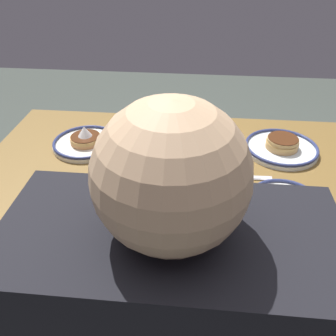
{
  "coord_description": "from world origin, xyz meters",
  "views": [
    {
      "loc": [
        -0.03,
        0.92,
        1.4
      ],
      "look_at": [
        0.06,
        0.02,
        0.78
      ],
      "focal_mm": 38.02,
      "sensor_mm": 36.0,
      "label": 1
    }
  ],
  "objects_px": {
    "plate_near_main": "(281,147)",
    "butter_knife": "(236,177)",
    "coffee_mug": "(199,144)",
    "fork_near": "(92,192)",
    "plate_far_side": "(285,202)",
    "plate_center_pancakes": "(86,142)",
    "fork_far": "(186,130)",
    "plate_far_companion": "(170,220)"
  },
  "relations": [
    {
      "from": "coffee_mug",
      "to": "fork_near",
      "type": "height_order",
      "value": "coffee_mug"
    },
    {
      "from": "plate_far_companion",
      "to": "fork_far",
      "type": "height_order",
      "value": "plate_far_companion"
    },
    {
      "from": "plate_near_main",
      "to": "butter_knife",
      "type": "height_order",
      "value": "plate_near_main"
    },
    {
      "from": "coffee_mug",
      "to": "fork_near",
      "type": "xyz_separation_m",
      "value": [
        0.3,
        0.23,
        -0.05
      ]
    },
    {
      "from": "fork_near",
      "to": "butter_knife",
      "type": "xyz_separation_m",
      "value": [
        -0.42,
        -0.11,
        -0.0
      ]
    },
    {
      "from": "plate_far_side",
      "to": "coffee_mug",
      "type": "bearing_deg",
      "value": -43.38
    },
    {
      "from": "plate_center_pancakes",
      "to": "coffee_mug",
      "type": "distance_m",
      "value": 0.4
    },
    {
      "from": "plate_far_side",
      "to": "plate_far_companion",
      "type": "bearing_deg",
      "value": 18.24
    },
    {
      "from": "plate_far_companion",
      "to": "butter_knife",
      "type": "bearing_deg",
      "value": -129.57
    },
    {
      "from": "plate_far_companion",
      "to": "coffee_mug",
      "type": "distance_m",
      "value": 0.35
    },
    {
      "from": "fork_near",
      "to": "coffee_mug",
      "type": "bearing_deg",
      "value": -143.28
    },
    {
      "from": "butter_knife",
      "to": "plate_center_pancakes",
      "type": "bearing_deg",
      "value": -15.57
    },
    {
      "from": "plate_near_main",
      "to": "plate_far_companion",
      "type": "relative_size",
      "value": 1.0
    },
    {
      "from": "coffee_mug",
      "to": "plate_near_main",
      "type": "bearing_deg",
      "value": -167.47
    },
    {
      "from": "butter_knife",
      "to": "fork_near",
      "type": "bearing_deg",
      "value": 15.16
    },
    {
      "from": "plate_far_companion",
      "to": "plate_far_side",
      "type": "bearing_deg",
      "value": -161.76
    },
    {
      "from": "plate_far_companion",
      "to": "fork_near",
      "type": "xyz_separation_m",
      "value": [
        0.24,
        -0.11,
        -0.01
      ]
    },
    {
      "from": "plate_near_main",
      "to": "fork_far",
      "type": "xyz_separation_m",
      "value": [
        0.33,
        -0.12,
        -0.01
      ]
    },
    {
      "from": "plate_center_pancakes",
      "to": "plate_far_companion",
      "type": "bearing_deg",
      "value": 131.84
    },
    {
      "from": "plate_near_main",
      "to": "plate_center_pancakes",
      "type": "relative_size",
      "value": 1.07
    },
    {
      "from": "plate_far_companion",
      "to": "fork_far",
      "type": "bearing_deg",
      "value": -91.76
    },
    {
      "from": "plate_center_pancakes",
      "to": "fork_far",
      "type": "distance_m",
      "value": 0.38
    },
    {
      "from": "plate_far_side",
      "to": "butter_knife",
      "type": "distance_m",
      "value": 0.18
    },
    {
      "from": "fork_near",
      "to": "fork_far",
      "type": "xyz_separation_m",
      "value": [
        -0.25,
        -0.41,
        0.0
      ]
    },
    {
      "from": "plate_far_side",
      "to": "fork_near",
      "type": "xyz_separation_m",
      "value": [
        0.55,
        -0.01,
        -0.01
      ]
    },
    {
      "from": "coffee_mug",
      "to": "plate_far_side",
      "type": "bearing_deg",
      "value": 136.62
    },
    {
      "from": "plate_near_main",
      "to": "fork_near",
      "type": "distance_m",
      "value": 0.66
    },
    {
      "from": "coffee_mug",
      "to": "fork_near",
      "type": "bearing_deg",
      "value": 36.72
    },
    {
      "from": "plate_center_pancakes",
      "to": "plate_far_companion",
      "type": "distance_m",
      "value": 0.5
    },
    {
      "from": "plate_near_main",
      "to": "coffee_mug",
      "type": "height_order",
      "value": "coffee_mug"
    },
    {
      "from": "plate_far_companion",
      "to": "plate_far_side",
      "type": "distance_m",
      "value": 0.33
    },
    {
      "from": "fork_far",
      "to": "butter_knife",
      "type": "distance_m",
      "value": 0.34
    },
    {
      "from": "plate_center_pancakes",
      "to": "fork_near",
      "type": "distance_m",
      "value": 0.28
    },
    {
      "from": "plate_near_main",
      "to": "plate_far_companion",
      "type": "xyz_separation_m",
      "value": [
        0.35,
        0.4,
        -0.0
      ]
    },
    {
      "from": "plate_center_pancakes",
      "to": "plate_far_side",
      "type": "height_order",
      "value": "plate_center_pancakes"
    },
    {
      "from": "fork_near",
      "to": "fork_far",
      "type": "relative_size",
      "value": 1.07
    },
    {
      "from": "fork_near",
      "to": "fork_far",
      "type": "distance_m",
      "value": 0.48
    },
    {
      "from": "plate_far_companion",
      "to": "fork_near",
      "type": "relative_size",
      "value": 1.32
    },
    {
      "from": "coffee_mug",
      "to": "fork_far",
      "type": "bearing_deg",
      "value": -74.74
    },
    {
      "from": "fork_near",
      "to": "plate_far_side",
      "type": "bearing_deg",
      "value": 179.25
    },
    {
      "from": "butter_knife",
      "to": "coffee_mug",
      "type": "bearing_deg",
      "value": -42.8
    },
    {
      "from": "plate_far_companion",
      "to": "plate_far_side",
      "type": "height_order",
      "value": "plate_far_companion"
    }
  ]
}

